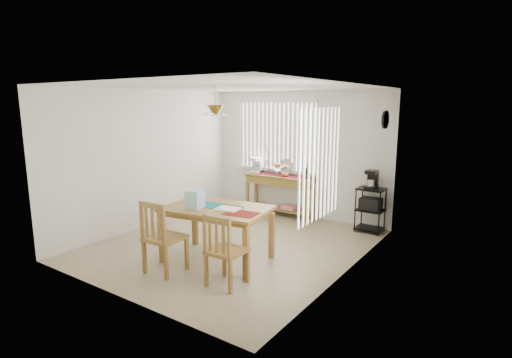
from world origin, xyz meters
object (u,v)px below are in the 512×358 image
Objects in this scene: sideboard at (280,185)px; wire_cart at (370,206)px; dining_table at (217,213)px; chair_left at (163,238)px; chair_right at (225,251)px; cart_items at (372,180)px.

sideboard is 1.96m from wire_cart.
sideboard is 0.91× the size of dining_table.
chair_right is (0.97, 0.16, -0.03)m from chair_left.
chair_left is at bearing -117.18° from cart_items.
sideboard is at bearing 100.89° from dining_table.
dining_table is 1.60× the size of chair_left.
cart_items is 0.35× the size of chair_right.
sideboard is at bearing 179.52° from wire_cart.
chair_right is at bearing 9.38° from chair_left.
chair_right is (-0.80, -3.29, -0.50)m from cart_items.
wire_cart is (1.96, -0.02, -0.15)m from sideboard.
chair_right reaches higher than dining_table.
chair_right is at bearing -103.62° from cart_items.
chair_right is at bearing -103.65° from wire_cart.
chair_right is at bearing -44.22° from dining_table.
sideboard is 2.72m from dining_table.
wire_cart is at bearing 62.77° from chair_left.
cart_items is 3.04m from dining_table.
sideboard is 3.50m from chair_right.
cart_items reaches higher than chair_left.
chair_right is (1.16, -3.30, -0.17)m from sideboard.
chair_left is (-1.77, -3.44, 0.02)m from wire_cart.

